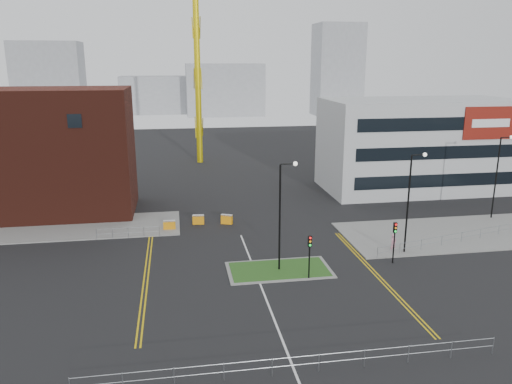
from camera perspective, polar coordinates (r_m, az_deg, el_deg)
ground at (r=34.60m, az=2.11°, el=-14.42°), size 200.00×200.00×0.00m
pavement_left at (r=56.01m, az=-23.24°, el=-3.93°), size 28.00×8.00×0.12m
pavement_right at (r=54.51m, az=22.38°, el=-4.34°), size 24.00×10.00×0.12m
island_kerb at (r=41.97m, az=2.65°, el=-8.88°), size 8.60×4.60×0.08m
grass_island at (r=41.96m, az=2.65°, el=-8.85°), size 8.00×4.00×0.12m
brick_building at (r=60.84m, az=-25.31°, el=3.88°), size 24.20×10.07×14.24m
office_block at (r=70.27m, az=18.10°, el=5.16°), size 25.00×12.20×12.00m
tower_crane at (r=87.67m, az=-3.22°, el=21.00°), size 49.91×19.73×38.25m
streetlamp_island at (r=40.16m, az=3.05°, el=-1.82°), size 1.46×0.36×9.18m
streetlamp_right_near at (r=45.94m, az=17.29°, el=-0.34°), size 1.46×0.36×9.18m
streetlamp_right_far at (r=59.77m, az=26.00°, el=2.22°), size 1.46×0.36×9.18m
traffic_light_island at (r=39.64m, az=6.15°, el=-6.46°), size 0.28×0.33×3.65m
traffic_light_right at (r=44.08m, az=15.57°, el=-4.72°), size 0.28×0.33×3.65m
railing_front at (r=29.19m, az=4.57°, el=-18.72°), size 24.05×0.05×1.10m
railing_left at (r=50.48m, az=-14.41°, el=-4.33°), size 6.05×0.05×1.10m
railing_right at (r=51.51m, az=22.46°, el=-4.59°), size 19.05×5.05×1.10m
centre_line at (r=36.32m, az=1.48°, el=-12.90°), size 0.15×30.00×0.01m
yellow_left_a at (r=43.12m, az=-12.54°, el=-8.62°), size 0.12×24.00×0.01m
yellow_left_b at (r=43.11m, az=-12.14°, el=-8.60°), size 0.12×24.00×0.01m
yellow_right_a at (r=42.35m, az=13.33°, el=-9.11°), size 0.12×20.00×0.01m
yellow_right_b at (r=42.46m, az=13.71°, el=-9.07°), size 0.12×20.00×0.01m
skyline_a at (r=153.49m, az=-22.52°, el=11.50°), size 18.00×12.00×22.00m
skyline_b at (r=160.64m, az=-3.59°, el=11.59°), size 24.00×12.00×16.00m
skyline_c at (r=162.83m, az=9.27°, el=13.59°), size 14.00×12.00×28.00m
skyline_d at (r=169.94m, az=-10.09°, el=10.89°), size 30.00×12.00×12.00m
pedestrian at (r=47.03m, az=15.41°, el=-5.67°), size 0.75×0.63×1.73m
barrier_left at (r=52.01m, az=-9.87°, el=-3.72°), size 1.24×0.46×1.03m
barrier_mid at (r=53.44m, az=-6.61°, el=-3.10°), size 1.24×0.53×1.02m
barrier_right at (r=53.27m, az=-3.36°, el=-3.08°), size 1.27×0.84×1.02m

